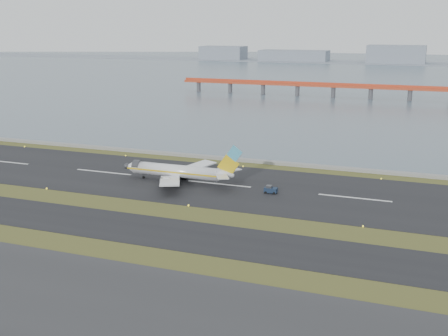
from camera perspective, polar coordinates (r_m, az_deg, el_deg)
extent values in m
plane|color=#374418|center=(141.63, -4.87, -4.78)|extent=(1000.00, 1000.00, 0.00)
cube|color=#2A2A2C|center=(99.01, -19.00, -14.33)|extent=(1000.00, 50.00, 0.10)
cube|color=black|center=(131.54, -7.11, -6.35)|extent=(1000.00, 18.00, 0.10)
cube|color=black|center=(167.92, -0.50, -1.64)|extent=(1000.00, 45.00, 0.10)
cube|color=gray|center=(195.19, 2.65, 0.75)|extent=(1000.00, 2.50, 1.00)
cube|color=#4D5E6F|center=(585.42, 14.95, 9.32)|extent=(1400.00, 800.00, 1.30)
cube|color=#B73D1F|center=(374.65, 14.72, 7.92)|extent=(260.00, 5.00, 1.60)
cube|color=#B73D1F|center=(374.50, 14.73, 8.15)|extent=(260.00, 0.40, 1.40)
cylinder|color=#4C4C51|center=(396.51, 0.64, 8.06)|extent=(2.80, 2.80, 7.00)
cylinder|color=#4C4C51|center=(375.14, 14.68, 7.24)|extent=(2.80, 2.80, 7.00)
cube|color=gray|center=(744.41, 16.26, 10.20)|extent=(1400.00, 80.00, 1.00)
cube|color=gray|center=(792.00, -0.07, 11.63)|extent=(60.00, 35.00, 18.00)
cube|color=gray|center=(762.78, 7.12, 11.26)|extent=(90.00, 35.00, 14.00)
cube|color=gray|center=(743.09, 17.10, 10.99)|extent=(70.00, 35.00, 22.00)
cylinder|color=white|center=(169.98, -4.95, -0.29)|extent=(28.00, 3.80, 3.80)
cone|color=white|center=(177.08, -9.51, 0.16)|extent=(3.20, 3.80, 3.80)
cone|color=white|center=(163.79, 0.18, -0.69)|extent=(5.00, 3.80, 3.80)
cube|color=gold|center=(168.31, -5.23, -0.45)|extent=(31.00, 0.06, 0.45)
cube|color=gold|center=(171.66, -4.67, -0.14)|extent=(31.00, 0.06, 0.45)
cube|color=white|center=(161.85, -5.52, -1.31)|extent=(11.31, 15.89, 1.66)
cube|color=white|center=(176.75, -3.12, 0.07)|extent=(11.31, 15.89, 1.66)
cylinder|color=#36363A|center=(165.06, -5.67, -1.44)|extent=(4.20, 2.10, 2.10)
cylinder|color=#36363A|center=(175.52, -3.95, -0.45)|extent=(4.20, 2.10, 2.10)
cube|color=gold|center=(162.80, 0.45, 0.27)|extent=(6.80, 0.35, 6.85)
cube|color=#47A6C9|center=(161.31, 1.08, 1.48)|extent=(4.85, 0.37, 4.90)
cube|color=white|center=(160.12, -0.19, -0.86)|extent=(5.64, 6.80, 0.22)
cube|color=white|center=(167.02, 0.73, -0.22)|extent=(5.64, 6.80, 0.22)
cylinder|color=black|center=(175.64, -8.17, -0.94)|extent=(0.80, 0.28, 0.80)
cylinder|color=black|center=(167.69, -4.87, -1.54)|extent=(1.00, 0.38, 1.00)
cylinder|color=black|center=(172.58, -4.08, -1.07)|extent=(1.00, 0.38, 1.00)
cube|color=#152339|center=(159.10, 4.77, -2.24)|extent=(3.64, 2.09, 1.35)
cube|color=#36363A|center=(158.96, 4.62, -1.92)|extent=(1.61, 1.72, 0.79)
cylinder|color=black|center=(158.75, 4.25, -2.50)|extent=(0.79, 0.35, 0.79)
cylinder|color=black|center=(160.42, 4.42, -2.33)|extent=(0.79, 0.35, 0.79)
cylinder|color=black|center=(158.15, 5.11, -2.59)|extent=(0.79, 0.35, 0.79)
cylinder|color=black|center=(159.83, 5.27, -2.41)|extent=(0.79, 0.35, 0.79)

